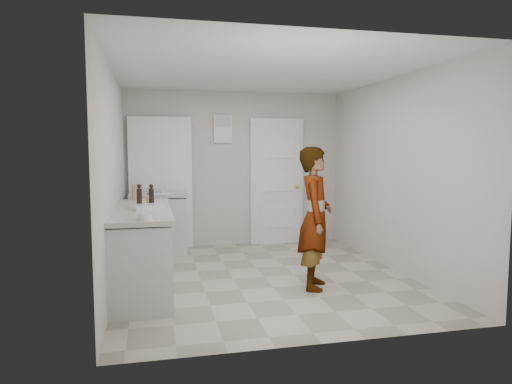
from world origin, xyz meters
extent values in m
plane|color=gray|center=(0.00, 0.00, 0.00)|extent=(4.00, 4.00, 0.00)
plane|color=#BCB9B2|center=(0.00, 2.00, 1.25)|extent=(3.50, 0.00, 3.50)
plane|color=#BCB9B2|center=(0.00, -2.00, 1.25)|extent=(3.50, 0.00, 3.50)
plane|color=#BCB9B2|center=(-1.75, 0.00, 1.25)|extent=(0.00, 4.00, 4.00)
plane|color=#BCB9B2|center=(1.75, 0.00, 1.25)|extent=(0.00, 4.00, 4.00)
plane|color=silver|center=(0.00, 0.00, 2.50)|extent=(4.00, 4.00, 0.00)
cube|color=white|center=(0.70, 1.93, 1.00)|extent=(0.80, 0.05, 2.00)
cube|color=white|center=(0.70, 1.96, 1.03)|extent=(0.90, 0.04, 2.10)
sphere|color=#D7B653|center=(1.03, 1.88, 0.95)|extent=(0.07, 0.07, 0.07)
cube|color=white|center=(-0.20, 1.97, 1.90)|extent=(0.30, 0.02, 0.45)
cube|color=black|center=(-1.20, 1.97, 1.02)|extent=(0.90, 0.05, 2.04)
cube|color=white|center=(-1.20, 1.94, 1.03)|extent=(0.98, 0.02, 2.10)
cube|color=silver|center=(-1.45, -0.20, 0.43)|extent=(0.60, 1.90, 0.86)
cube|color=black|center=(-1.45, -0.20, 0.04)|extent=(0.56, 1.86, 0.08)
cube|color=beige|center=(-1.45, -0.20, 0.90)|extent=(0.64, 1.96, 0.05)
cube|color=silver|center=(-1.25, 1.55, 0.43)|extent=(0.80, 0.55, 0.86)
cube|color=black|center=(-1.25, 1.55, 0.04)|extent=(0.75, 0.54, 0.08)
cube|color=beige|center=(-1.25, 1.55, 0.90)|extent=(0.84, 0.61, 0.05)
imported|color=silver|center=(0.46, -0.55, 0.80)|extent=(0.58, 0.69, 1.61)
cube|color=#96714B|center=(-1.52, 0.70, 1.02)|extent=(0.13, 0.09, 0.20)
cylinder|color=tan|center=(-1.38, 0.27, 0.96)|extent=(0.05, 0.05, 0.07)
cylinder|color=black|center=(-1.34, 0.12, 1.02)|extent=(0.06, 0.06, 0.19)
sphere|color=black|center=(-1.34, 0.12, 1.14)|extent=(0.05, 0.05, 0.05)
cylinder|color=black|center=(-1.47, -0.17, 1.03)|extent=(0.06, 0.06, 0.22)
sphere|color=black|center=(-1.47, -0.17, 1.17)|extent=(0.05, 0.05, 0.05)
cube|color=silver|center=(-1.37, -0.32, 0.95)|extent=(0.37, 0.30, 0.06)
cube|color=white|center=(-1.37, -0.32, 0.95)|extent=(0.32, 0.25, 0.04)
cylinder|color=silver|center=(-1.40, -1.06, 0.95)|extent=(0.14, 0.14, 0.05)
sphere|color=white|center=(-1.42, -1.07, 0.95)|extent=(0.05, 0.05, 0.05)
sphere|color=white|center=(-1.38, -1.05, 0.95)|extent=(0.05, 0.05, 0.05)
cube|color=white|center=(-1.24, 1.48, 0.93)|extent=(0.34, 0.39, 0.01)
camera|label=1|loc=(-1.32, -5.37, 1.59)|focal=32.00mm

